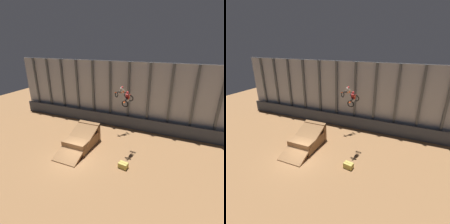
# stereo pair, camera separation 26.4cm
# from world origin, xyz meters

# --- Properties ---
(ground_plane) EXTENTS (60.00, 60.00, 0.00)m
(ground_plane) POSITION_xyz_m (0.00, 0.00, 0.00)
(ground_plane) COLOR #996B42
(arena_back_wall) EXTENTS (32.00, 0.40, 9.27)m
(arena_back_wall) POSITION_xyz_m (0.00, 9.86, 4.63)
(arena_back_wall) COLOR #A3A8B2
(arena_back_wall) RESTS_ON ground_plane
(lower_barrier) EXTENTS (31.36, 0.20, 1.80)m
(lower_barrier) POSITION_xyz_m (0.00, 9.13, 0.90)
(lower_barrier) COLOR #383D47
(lower_barrier) RESTS_ON ground_plane
(dirt_ramp) EXTENTS (2.86, 5.90, 2.42)m
(dirt_ramp) POSITION_xyz_m (-0.57, 2.70, 0.81)
(dirt_ramp) COLOR olive
(dirt_ramp) RESTS_ON ground_plane
(rider_bike_left_air) EXTENTS (1.56, 1.69, 1.52)m
(rider_bike_left_air) POSITION_xyz_m (2.34, 7.93, 5.52)
(rider_bike_left_air) COLOR black
(rider_bike_right_air) EXTENTS (0.86, 1.85, 1.56)m
(rider_bike_right_air) POSITION_xyz_m (4.52, 3.84, 6.09)
(rider_bike_right_air) COLOR black
(traffic_cone_near_ramp) EXTENTS (0.36, 0.36, 0.58)m
(traffic_cone_near_ramp) POSITION_xyz_m (-2.88, 4.11, 0.28)
(traffic_cone_near_ramp) COLOR black
(traffic_cone_near_ramp) RESTS_ON ground_plane
(hay_bale_trackside) EXTENTS (0.98, 0.73, 0.57)m
(hay_bale_trackside) POSITION_xyz_m (5.31, 0.66, 0.28)
(hay_bale_trackside) COLOR #CCB751
(hay_bale_trackside) RESTS_ON ground_plane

